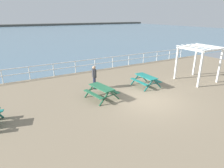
{
  "coord_description": "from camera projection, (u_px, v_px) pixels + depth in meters",
  "views": [
    {
      "loc": [
        -7.17,
        -8.16,
        4.88
      ],
      "look_at": [
        -1.62,
        1.63,
        0.8
      ],
      "focal_mm": 30.48,
      "sensor_mm": 36.0,
      "label": 1
    }
  ],
  "objects": [
    {
      "name": "lattice_pergola",
      "position": [
        199.0,
        56.0,
        14.43
      ],
      "size": [
        2.47,
        2.59,
        2.7
      ],
      "rotation": [
        0.0,
        0.0,
        -0.01
      ],
      "color": "white",
      "rests_on": "ground"
    },
    {
      "name": "picnic_table_near_right",
      "position": [
        102.0,
        90.0,
        11.66
      ],
      "size": [
        1.81,
        2.04,
        0.8
      ],
      "rotation": [
        0.0,
        0.0,
        1.75
      ],
      "color": "#286B47",
      "rests_on": "ground"
    },
    {
      "name": "picnic_table_mid_centre",
      "position": [
        146.0,
        78.0,
        13.71
      ],
      "size": [
        1.55,
        1.81,
        0.8
      ],
      "rotation": [
        0.0,
        0.0,
        1.57
      ],
      "color": "#1E7A70",
      "rests_on": "ground"
    },
    {
      "name": "ground_plane",
      "position": [
        148.0,
        101.0,
        11.69
      ],
      "size": [
        30.0,
        24.0,
        0.2
      ],
      "primitive_type": "cube",
      "color": "gray"
    },
    {
      "name": "seaward_railing",
      "position": [
        95.0,
        62.0,
        17.75
      ],
      "size": [
        23.07,
        0.07,
        1.08
      ],
      "color": "white",
      "rests_on": "ground"
    },
    {
      "name": "visitor",
      "position": [
        94.0,
        76.0,
        13.09
      ],
      "size": [
        0.26,
        0.53,
        1.66
      ],
      "rotation": [
        0.0,
        0.0,
        6.16
      ],
      "color": "#1E2338",
      "rests_on": "ground"
    },
    {
      "name": "sea_band",
      "position": [
        30.0,
        33.0,
        54.82
      ],
      "size": [
        142.0,
        90.0,
        0.01
      ],
      "primitive_type": "cube",
      "color": "slate",
      "rests_on": "ground"
    },
    {
      "name": "distant_shoreline",
      "position": [
        17.0,
        26.0,
        90.0
      ],
      "size": [
        142.0,
        6.0,
        1.8
      ],
      "primitive_type": "cube",
      "color": "#4C4C47",
      "rests_on": "ground"
    }
  ]
}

